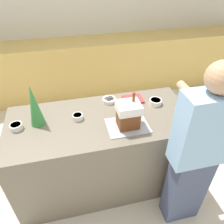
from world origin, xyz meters
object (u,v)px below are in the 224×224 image
candy_bowl_beside_tree (109,100)px  cookbook (133,99)px  candy_bowl_far_left (155,102)px  decorative_tree (34,106)px  candy_bowl_behind_tray (16,126)px  gingerbread_house (128,114)px  person (196,154)px  baking_tray (128,126)px  candy_bowl_front_corner (78,117)px

candy_bowl_beside_tree → cookbook: bearing=-6.2°
candy_bowl_beside_tree → candy_bowl_far_left: bearing=-18.2°
decorative_tree → cookbook: decorative_tree is taller
candy_bowl_far_left → candy_bowl_behind_tray: size_ratio=1.17×
gingerbread_house → candy_bowl_far_left: gingerbread_house is taller
candy_bowl_behind_tray → cookbook: bearing=10.0°
gingerbread_house → candy_bowl_beside_tree: bearing=100.5°
gingerbread_house → decorative_tree: 0.81m
candy_bowl_behind_tray → gingerbread_house: bearing=-11.0°
candy_bowl_beside_tree → candy_bowl_far_left: (0.45, -0.15, 0.01)m
person → baking_tray: bearing=137.4°
candy_bowl_beside_tree → candy_bowl_behind_tray: size_ratio=1.26×
gingerbread_house → candy_bowl_front_corner: (-0.42, 0.20, -0.10)m
candy_bowl_beside_tree → candy_bowl_front_corner: (-0.34, -0.21, 0.01)m
baking_tray → decorative_tree: decorative_tree is taller
baking_tray → candy_bowl_beside_tree: 0.42m
gingerbread_house → person: (0.45, -0.41, -0.17)m
decorative_tree → candy_bowl_behind_tray: 0.25m
candy_bowl_beside_tree → candy_bowl_behind_tray: bearing=-165.5°
baking_tray → cookbook: bearing=65.8°
candy_bowl_front_corner → candy_bowl_behind_tray: (-0.54, -0.02, 0.00)m
candy_bowl_behind_tray → candy_bowl_front_corner: bearing=1.8°
candy_bowl_behind_tray → person: bearing=-23.0°
candy_bowl_far_left → decorative_tree: bearing=-177.6°
decorative_tree → baking_tray: bearing=-15.8°
gingerbread_house → person: size_ratio=0.19×
candy_bowl_far_left → baking_tray: bearing=-144.5°
baking_tray → candy_bowl_far_left: bearing=35.5°
gingerbread_house → candy_bowl_front_corner: size_ratio=3.30×
candy_bowl_far_left → person: size_ratio=0.08×
decorative_tree → candy_bowl_beside_tree: bearing=15.6°
gingerbread_house → candy_bowl_beside_tree: size_ratio=2.36×
person → candy_bowl_front_corner: bearing=144.7°
cookbook → candy_bowl_beside_tree: bearing=173.8°
cookbook → person: size_ratio=0.12×
candy_bowl_beside_tree → candy_bowl_far_left: 0.47m
candy_bowl_beside_tree → cookbook: 0.25m
person → gingerbread_house: bearing=137.4°
decorative_tree → candy_bowl_front_corner: bearing=-2.6°
person → candy_bowl_beside_tree: bearing=122.4°
baking_tray → decorative_tree: size_ratio=0.94×
gingerbread_house → person: person is taller
candy_bowl_front_corner → person: 1.07m
gingerbread_house → candy_bowl_behind_tray: size_ratio=2.97×
candy_bowl_behind_tray → baking_tray: bearing=-11.0°
baking_tray → person: size_ratio=0.23×
candy_bowl_beside_tree → gingerbread_house: bearing=-79.5°
baking_tray → gingerbread_house: bearing=29.3°
gingerbread_house → cookbook: bearing=65.8°
gingerbread_house → candy_bowl_front_corner: bearing=154.3°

